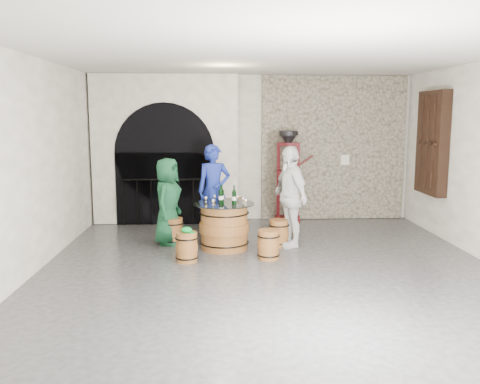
{
  "coord_description": "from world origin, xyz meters",
  "views": [
    {
      "loc": [
        -0.75,
        -7.31,
        2.33
      ],
      "look_at": [
        -0.4,
        1.14,
        1.05
      ],
      "focal_mm": 38.0,
      "sensor_mm": 36.0,
      "label": 1
    }
  ],
  "objects_px": {
    "person_green": "(168,201)",
    "wine_bottle_left": "(221,196)",
    "barrel_stool_near_right": "(268,245)",
    "person_white": "(290,197)",
    "corking_press": "(288,169)",
    "person_blue": "(214,191)",
    "wine_bottle_center": "(234,197)",
    "barrel_stool_far": "(214,224)",
    "barrel_stool_left": "(173,231)",
    "wine_bottle_right": "(222,195)",
    "barrel_table": "(224,226)",
    "barrel_stool_right": "(279,233)",
    "side_barrel": "(236,211)",
    "barrel_stool_near_left": "(187,247)"
  },
  "relations": [
    {
      "from": "barrel_stool_near_right",
      "to": "person_green",
      "type": "bearing_deg",
      "value": 148.19
    },
    {
      "from": "barrel_stool_far",
      "to": "corking_press",
      "type": "bearing_deg",
      "value": 38.83
    },
    {
      "from": "barrel_stool_near_left",
      "to": "person_blue",
      "type": "distance_m",
      "value": 1.94
    },
    {
      "from": "barrel_stool_near_right",
      "to": "barrel_stool_right",
      "type": "bearing_deg",
      "value": 71.77
    },
    {
      "from": "barrel_stool_left",
      "to": "person_green",
      "type": "relative_size",
      "value": 0.31
    },
    {
      "from": "wine_bottle_left",
      "to": "corking_press",
      "type": "bearing_deg",
      "value": 57.05
    },
    {
      "from": "barrel_stool_left",
      "to": "person_white",
      "type": "bearing_deg",
      "value": -5.62
    },
    {
      "from": "barrel_table",
      "to": "wine_bottle_center",
      "type": "xyz_separation_m",
      "value": [
        0.17,
        -0.1,
        0.54
      ]
    },
    {
      "from": "person_green",
      "to": "wine_bottle_left",
      "type": "xyz_separation_m",
      "value": [
        0.96,
        -0.42,
        0.16
      ]
    },
    {
      "from": "barrel_stool_near_left",
      "to": "corking_press",
      "type": "distance_m",
      "value": 3.77
    },
    {
      "from": "corking_press",
      "to": "person_blue",
      "type": "bearing_deg",
      "value": -135.12
    },
    {
      "from": "person_blue",
      "to": "barrel_stool_far",
      "type": "bearing_deg",
      "value": -92.78
    },
    {
      "from": "barrel_stool_left",
      "to": "wine_bottle_center",
      "type": "relative_size",
      "value": 1.49
    },
    {
      "from": "barrel_stool_near_left",
      "to": "person_blue",
      "type": "bearing_deg",
      "value": 76.61
    },
    {
      "from": "barrel_stool_right",
      "to": "wine_bottle_left",
      "type": "distance_m",
      "value": 1.26
    },
    {
      "from": "barrel_stool_left",
      "to": "wine_bottle_left",
      "type": "relative_size",
      "value": 1.49
    },
    {
      "from": "corking_press",
      "to": "barrel_stool_near_right",
      "type": "bearing_deg",
      "value": -96.65
    },
    {
      "from": "barrel_stool_near_right",
      "to": "person_green",
      "type": "xyz_separation_m",
      "value": [
        -1.73,
        1.07,
        0.55
      ]
    },
    {
      "from": "barrel_stool_near_right",
      "to": "person_white",
      "type": "xyz_separation_m",
      "value": [
        0.46,
        0.83,
        0.66
      ]
    },
    {
      "from": "barrel_stool_near_left",
      "to": "corking_press",
      "type": "height_order",
      "value": "corking_press"
    },
    {
      "from": "wine_bottle_center",
      "to": "wine_bottle_right",
      "type": "xyz_separation_m",
      "value": [
        -0.21,
        0.16,
        0.0
      ]
    },
    {
      "from": "person_green",
      "to": "person_white",
      "type": "relative_size",
      "value": 0.87
    },
    {
      "from": "barrel_table",
      "to": "barrel_stool_near_left",
      "type": "height_order",
      "value": "barrel_table"
    },
    {
      "from": "person_white",
      "to": "side_barrel",
      "type": "height_order",
      "value": "person_white"
    },
    {
      "from": "corking_press",
      "to": "side_barrel",
      "type": "bearing_deg",
      "value": -162.03
    },
    {
      "from": "barrel_stool_near_left",
      "to": "person_white",
      "type": "distance_m",
      "value": 2.11
    },
    {
      "from": "barrel_table",
      "to": "side_barrel",
      "type": "relative_size",
      "value": 1.86
    },
    {
      "from": "corking_press",
      "to": "wine_bottle_left",
      "type": "bearing_deg",
      "value": -115.99
    },
    {
      "from": "barrel_stool_left",
      "to": "barrel_stool_far",
      "type": "relative_size",
      "value": 1.0
    },
    {
      "from": "barrel_table",
      "to": "person_white",
      "type": "bearing_deg",
      "value": 7.24
    },
    {
      "from": "barrel_stool_left",
      "to": "wine_bottle_right",
      "type": "xyz_separation_m",
      "value": [
        0.88,
        -0.3,
        0.71
      ]
    },
    {
      "from": "person_green",
      "to": "wine_bottle_center",
      "type": "bearing_deg",
      "value": -98.76
    },
    {
      "from": "barrel_stool_far",
      "to": "side_barrel",
      "type": "xyz_separation_m",
      "value": [
        0.45,
        1.07,
        0.04
      ]
    },
    {
      "from": "barrel_stool_far",
      "to": "person_white",
      "type": "relative_size",
      "value": 0.27
    },
    {
      "from": "barrel_stool_left",
      "to": "barrel_stool_right",
      "type": "distance_m",
      "value": 1.91
    },
    {
      "from": "barrel_table",
      "to": "barrel_stool_near_right",
      "type": "relative_size",
      "value": 2.19
    },
    {
      "from": "barrel_stool_near_left",
      "to": "corking_press",
      "type": "bearing_deg",
      "value": 56.17
    },
    {
      "from": "wine_bottle_left",
      "to": "wine_bottle_center",
      "type": "distance_m",
      "value": 0.24
    },
    {
      "from": "person_green",
      "to": "wine_bottle_left",
      "type": "bearing_deg",
      "value": -99.56
    },
    {
      "from": "barrel_stool_near_right",
      "to": "wine_bottle_right",
      "type": "distance_m",
      "value": 1.27
    },
    {
      "from": "barrel_stool_left",
      "to": "side_barrel",
      "type": "xyz_separation_m",
      "value": [
        1.19,
        1.68,
        0.04
      ]
    },
    {
      "from": "barrel_table",
      "to": "person_white",
      "type": "distance_m",
      "value": 1.28
    },
    {
      "from": "person_blue",
      "to": "barrel_stool_near_left",
      "type": "bearing_deg",
      "value": -116.62
    },
    {
      "from": "barrel_table",
      "to": "wine_bottle_left",
      "type": "xyz_separation_m",
      "value": [
        -0.06,
        -0.03,
        0.54
      ]
    },
    {
      "from": "barrel_stool_left",
      "to": "wine_bottle_center",
      "type": "height_order",
      "value": "wine_bottle_center"
    },
    {
      "from": "barrel_stool_far",
      "to": "side_barrel",
      "type": "height_order",
      "value": "side_barrel"
    },
    {
      "from": "barrel_stool_far",
      "to": "wine_bottle_center",
      "type": "distance_m",
      "value": 1.33
    },
    {
      "from": "wine_bottle_right",
      "to": "wine_bottle_left",
      "type": "bearing_deg",
      "value": -103.0
    },
    {
      "from": "barrel_stool_far",
      "to": "wine_bottle_center",
      "type": "xyz_separation_m",
      "value": [
        0.35,
        -1.08,
        0.71
      ]
    },
    {
      "from": "barrel_table",
      "to": "person_green",
      "type": "relative_size",
      "value": 0.67
    }
  ]
}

